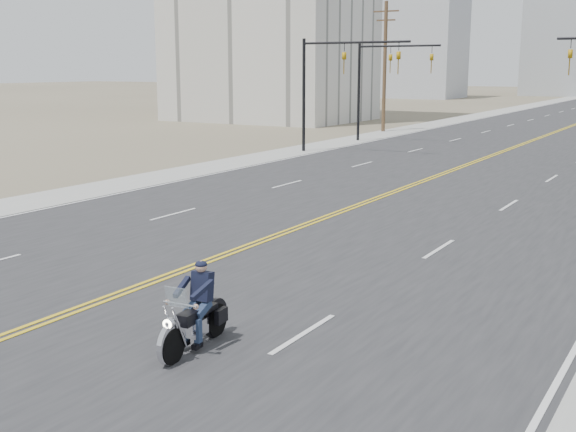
# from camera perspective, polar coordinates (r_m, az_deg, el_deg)

# --- Properties ---
(sidewalk_left) EXTENTS (3.00, 200.00, 0.01)m
(sidewalk_left) POSITION_cam_1_polar(r_m,az_deg,el_deg) (81.40, 14.43, 7.60)
(sidewalk_left) COLOR #A5A5A0
(sidewalk_left) RESTS_ON ground
(traffic_mast_left) EXTENTS (7.10, 0.26, 7.00)m
(traffic_mast_left) POSITION_cam_1_polar(r_m,az_deg,el_deg) (44.91, 3.55, 11.24)
(traffic_mast_left) COLOR black
(traffic_mast_left) RESTS_ON ground
(traffic_mast_far) EXTENTS (6.10, 0.26, 7.00)m
(traffic_mast_far) POSITION_cam_1_polar(r_m,az_deg,el_deg) (52.27, 7.34, 11.16)
(traffic_mast_far) COLOR black
(traffic_mast_far) RESTS_ON ground
(utility_pole_left) EXTENTS (2.20, 0.30, 10.50)m
(utility_pole_left) POSITION_cam_1_polar(r_m,az_deg,el_deg) (60.88, 7.65, 11.77)
(utility_pole_left) COLOR brown
(utility_pole_left) RESTS_ON ground
(haze_bldg_a) EXTENTS (14.00, 12.00, 22.00)m
(haze_bldg_a) POSITION_cam_1_polar(r_m,az_deg,el_deg) (131.56, 10.43, 13.97)
(haze_bldg_a) COLOR #B7BCC6
(haze_bldg_a) RESTS_ON ground
(haze_bldg_f) EXTENTS (12.00, 12.00, 16.00)m
(haze_bldg_f) POSITION_cam_1_polar(r_m,az_deg,el_deg) (151.06, 7.00, 12.61)
(haze_bldg_f) COLOR #ADB2B7
(haze_bldg_f) RESTS_ON ground
(motorcyclist) EXTENTS (1.13, 2.22, 1.67)m
(motorcyclist) POSITION_cam_1_polar(r_m,az_deg,el_deg) (13.71, -7.44, -7.18)
(motorcyclist) COLOR black
(motorcyclist) RESTS_ON ground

